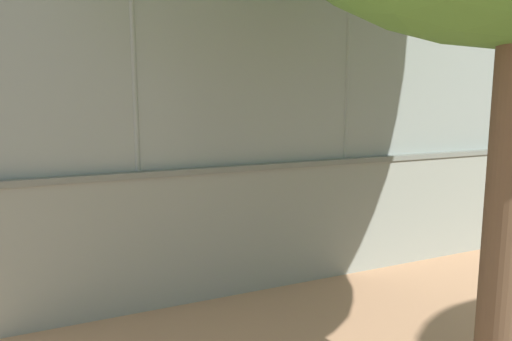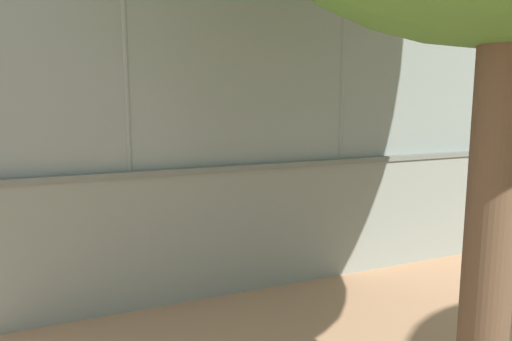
% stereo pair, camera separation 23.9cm
% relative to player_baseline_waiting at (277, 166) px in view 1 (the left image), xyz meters
% --- Properties ---
extents(ground_plane, '(260.00, 260.00, 0.00)m').
position_rel_player_baseline_waiting_xyz_m(ground_plane, '(0.13, -8.91, -1.01)').
color(ground_plane, tan).
extents(perimeter_wall, '(22.78, 0.51, 1.86)m').
position_rel_player_baseline_waiting_xyz_m(perimeter_wall, '(-0.28, 4.93, -0.07)').
color(perimeter_wall, gray).
rests_on(perimeter_wall, ground_plane).
extents(fence_panel_on_wall, '(22.40, 0.25, 2.37)m').
position_rel_player_baseline_waiting_xyz_m(fence_panel_on_wall, '(-0.28, 4.93, 2.03)').
color(fence_panel_on_wall, gray).
rests_on(fence_panel_on_wall, perimeter_wall).
extents(player_baseline_waiting, '(0.95, 0.94, 1.70)m').
position_rel_player_baseline_waiting_xyz_m(player_baseline_waiting, '(0.00, 0.00, 0.00)').
color(player_baseline_waiting, black).
rests_on(player_baseline_waiting, ground_plane).
extents(player_crossing_court, '(0.85, 0.69, 1.53)m').
position_rel_player_baseline_waiting_xyz_m(player_crossing_court, '(-0.19, 2.85, -0.12)').
color(player_crossing_court, '#B2B2B2').
rests_on(player_crossing_court, ground_plane).
extents(player_at_service_line, '(0.98, 0.85, 1.59)m').
position_rel_player_baseline_waiting_xyz_m(player_at_service_line, '(4.77, -5.96, -0.08)').
color(player_at_service_line, '#591919').
rests_on(player_at_service_line, ground_plane).
extents(sports_ball, '(0.15, 0.15, 0.15)m').
position_rel_player_baseline_waiting_xyz_m(sports_ball, '(0.11, 0.61, 0.45)').
color(sports_ball, '#3399D8').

